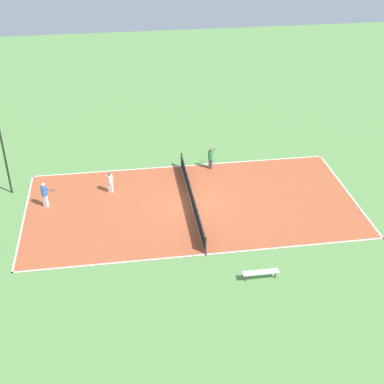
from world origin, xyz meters
name	(u,v)px	position (x,y,z in m)	size (l,w,h in m)	color
ground_plane	(192,205)	(0.00, 0.00, 0.00)	(80.00, 80.00, 0.00)	#60934C
court_surface	(192,205)	(0.00, 0.00, 0.01)	(9.86, 19.71, 0.02)	#B75633
tennis_net	(192,197)	(0.00, 0.00, 0.54)	(9.66, 0.10, 1.02)	black
bench	(261,273)	(-7.16, -2.34, 0.39)	(0.36, 1.80, 0.45)	silver
player_near_white	(110,181)	(2.16, 4.77, 0.81)	(0.48, 0.48, 1.41)	white
player_near_blue	(45,193)	(1.07, 8.60, 0.94)	(0.73, 0.98, 1.61)	white
player_far_green	(211,157)	(4.29, -1.89, 0.86)	(0.98, 0.74, 1.47)	#4C4C51
tennis_ball_midcourt	(311,225)	(-3.13, -6.32, 0.06)	(0.07, 0.07, 0.07)	#CCE033
tennis_ball_near_net	(101,246)	(-3.43, 5.41, 0.06)	(0.07, 0.07, 0.07)	#CCE033
tennis_ball_right_alley	(230,177)	(2.91, -2.97, 0.06)	(0.07, 0.07, 0.07)	#CCE033
fence_post_back_right	(6,161)	(3.03, 10.87, 2.23)	(0.12, 0.12, 4.46)	black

